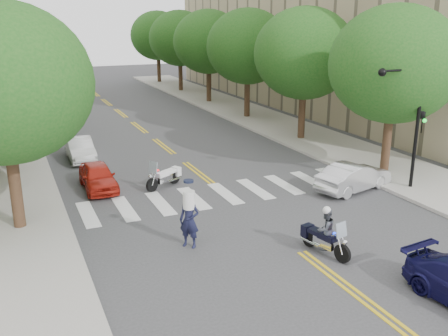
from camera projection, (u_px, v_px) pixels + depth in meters
ground at (302, 252)px, 17.24m from camera, size 140.00×140.00×0.00m
sidewalk_right at (255, 116)px, 40.13m from camera, size 5.00×60.00×0.15m
tree_l_0 at (2, 84)px, 17.45m from camera, size 6.40×6.40×8.45m
tree_r_0 at (394, 64)px, 24.27m from camera, size 6.40×6.40×8.45m
tree_r_1 at (305, 54)px, 31.26m from camera, size 6.40×6.40×8.45m
tree_r_2 at (248, 47)px, 38.26m from camera, size 6.40×6.40×8.45m
tree_r_3 at (208, 42)px, 45.25m from camera, size 6.40×6.40×8.45m
tree_r_4 at (180, 38)px, 52.25m from camera, size 6.40×6.40×8.45m
tree_r_5 at (158, 36)px, 59.24m from camera, size 6.40×6.40×8.45m
traffic_signal_pole at (411, 112)px, 22.20m from camera, size 2.82×0.42×6.00m
motorcycle_police at (324, 232)px, 16.97m from camera, size 0.82×2.12×1.73m
motorcycle_parked at (166, 176)px, 23.76m from camera, size 2.02×1.29×1.42m
officer_standing at (189, 220)px, 17.39m from camera, size 0.86×0.85×2.00m
convertible at (354, 177)px, 23.18m from camera, size 4.21×2.30×1.32m
parked_car_a at (98, 177)px, 23.35m from camera, size 1.46×3.61×1.23m
parked_car_b at (80, 149)px, 28.13m from camera, size 1.34×3.79×1.25m
parked_car_c at (46, 123)px, 35.18m from camera, size 2.30×4.36×1.17m
parked_car_d at (60, 119)px, 36.48m from camera, size 2.00×4.17×1.17m
parked_car_e at (48, 98)px, 44.74m from camera, size 1.90×4.27×1.43m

